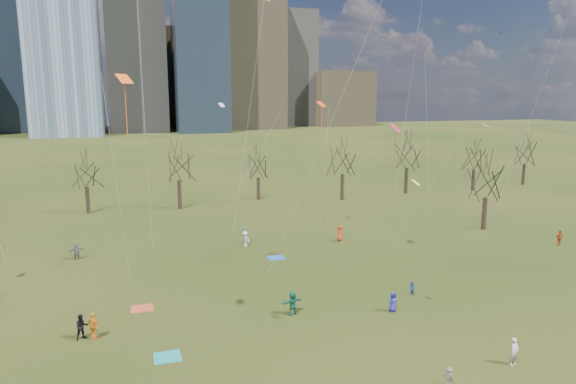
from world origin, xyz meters
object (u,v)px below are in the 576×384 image
object	(u,v)px
person_0	(393,302)
person_1	(514,351)
blanket_navy	(276,258)
blanket_crimson	(142,308)
person_4	(93,326)
blanket_teal	(167,357)

from	to	relation	value
person_0	person_1	bearing A→B (deg)	-76.47
blanket_navy	person_1	size ratio (longest dim) A/B	0.97
blanket_crimson	person_0	xyz separation A→B (m)	(17.44, -5.98, 0.72)
person_4	person_0	bearing A→B (deg)	-132.20
blanket_teal	person_0	distance (m)	16.33
person_0	person_4	xyz separation A→B (m)	(-20.52, 1.84, 0.18)
blanket_navy	person_0	size ratio (longest dim) A/B	1.09
person_1	person_4	world-z (taller)	person_4
person_1	person_4	distance (m)	25.89
person_0	person_4	bearing A→B (deg)	169.33
person_4	blanket_teal	bearing A→B (deg)	-168.11
blanket_crimson	person_4	distance (m)	5.24
blanket_teal	person_1	size ratio (longest dim) A/B	0.97
blanket_teal	blanket_navy	world-z (taller)	same
blanket_teal	person_1	bearing A→B (deg)	-19.77
blanket_crimson	person_1	xyz separation A→B (m)	(20.49, -14.82, 0.81)
person_0	person_1	world-z (taller)	person_1
person_0	person_1	distance (m)	9.35
blanket_teal	person_0	bearing A→B (deg)	6.76
blanket_navy	person_4	world-z (taller)	person_4
blanket_crimson	person_4	bearing A→B (deg)	-126.72
blanket_crimson	blanket_teal	bearing A→B (deg)	-81.10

